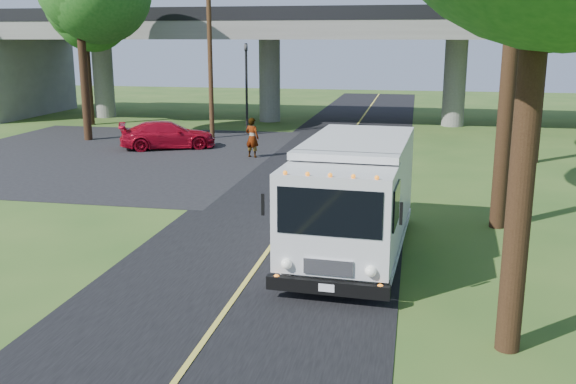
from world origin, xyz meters
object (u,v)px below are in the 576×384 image
(step_van, at_px, (353,194))
(utility_pole, at_px, (210,55))
(traffic_signal, at_px, (246,79))
(red_sedan, at_px, (168,135))
(tree_left_far, at_px, (85,5))
(pedestrian, at_px, (252,138))

(step_van, bearing_deg, utility_pole, 121.15)
(traffic_signal, distance_m, red_sedan, 6.80)
(tree_left_far, bearing_deg, utility_pole, -22.43)
(tree_left_far, distance_m, red_sedan, 13.01)
(utility_pole, distance_m, pedestrian, 7.46)
(utility_pole, height_order, tree_left_far, tree_left_far)
(tree_left_far, distance_m, step_van, 29.72)
(traffic_signal, distance_m, step_van, 21.92)
(red_sedan, bearing_deg, tree_left_far, 22.71)
(traffic_signal, bearing_deg, step_van, -67.96)
(utility_pole, xyz_separation_m, pedestrian, (3.70, -5.36, -3.65))
(tree_left_far, xyz_separation_m, step_van, (19.00, -22.10, -5.84))
(red_sedan, relative_size, pedestrian, 2.53)
(traffic_signal, height_order, tree_left_far, tree_left_far)
(step_van, height_order, red_sedan, step_van)
(pedestrian, bearing_deg, traffic_signal, -54.81)
(step_van, distance_m, red_sedan, 18.16)
(tree_left_far, relative_size, pedestrian, 5.24)
(traffic_signal, relative_size, pedestrian, 2.76)
(utility_pole, height_order, red_sedan, utility_pole)
(traffic_signal, relative_size, utility_pole, 0.58)
(tree_left_far, xyz_separation_m, pedestrian, (12.99, -9.19, -6.51))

